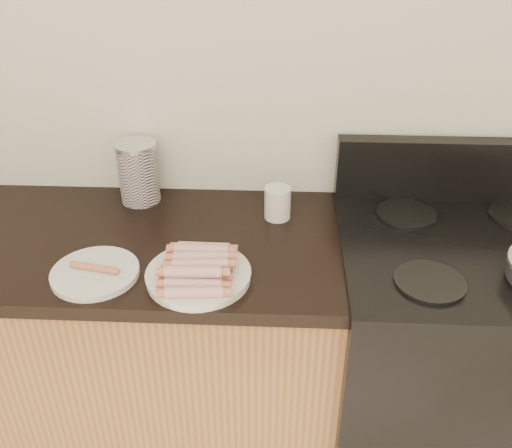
{
  "coord_description": "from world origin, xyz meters",
  "views": [
    {
      "loc": [
        0.22,
        0.34,
        1.8
      ],
      "look_at": [
        0.16,
        1.62,
        1.0
      ],
      "focal_mm": 40.0,
      "sensor_mm": 36.0,
      "label": 1
    }
  ],
  "objects_px": {
    "side_plate": "(95,273)",
    "mug": "(277,203)",
    "canister": "(138,172)",
    "stove": "(449,366)",
    "main_plate": "(199,276)"
  },
  "relations": [
    {
      "from": "side_plate",
      "to": "mug",
      "type": "distance_m",
      "value": 0.57
    },
    {
      "from": "canister",
      "to": "mug",
      "type": "bearing_deg",
      "value": -11.23
    },
    {
      "from": "side_plate",
      "to": "mug",
      "type": "bearing_deg",
      "value": 34.27
    },
    {
      "from": "main_plate",
      "to": "canister",
      "type": "distance_m",
      "value": 0.48
    },
    {
      "from": "side_plate",
      "to": "canister",
      "type": "xyz_separation_m",
      "value": [
        0.03,
        0.41,
        0.09
      ]
    },
    {
      "from": "main_plate",
      "to": "side_plate",
      "type": "height_order",
      "value": "main_plate"
    },
    {
      "from": "main_plate",
      "to": "side_plate",
      "type": "distance_m",
      "value": 0.27
    },
    {
      "from": "side_plate",
      "to": "canister",
      "type": "distance_m",
      "value": 0.42
    },
    {
      "from": "stove",
      "to": "side_plate",
      "type": "bearing_deg",
      "value": -171.05
    },
    {
      "from": "side_plate",
      "to": "canister",
      "type": "height_order",
      "value": "canister"
    },
    {
      "from": "canister",
      "to": "mug",
      "type": "height_order",
      "value": "canister"
    },
    {
      "from": "main_plate",
      "to": "canister",
      "type": "relative_size",
      "value": 1.36
    },
    {
      "from": "side_plate",
      "to": "stove",
      "type": "bearing_deg",
      "value": 8.95
    },
    {
      "from": "main_plate",
      "to": "mug",
      "type": "distance_m",
      "value": 0.38
    },
    {
      "from": "mug",
      "to": "side_plate",
      "type": "bearing_deg",
      "value": -145.73
    }
  ]
}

